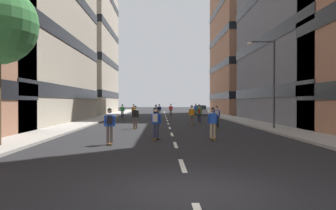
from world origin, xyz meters
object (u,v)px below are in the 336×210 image
object	(u,v)px
parked_car_near	(200,110)
skater_3	(213,122)
skater_0	(135,116)
skater_4	(134,110)
skater_6	(122,110)
skater_11	(199,110)
skater_5	(159,109)
skater_7	(196,109)
skater_9	(156,112)
skater_10	(192,114)
streetlamp_right	(269,74)
skater_1	(110,124)
skater_12	(156,121)
skater_13	(199,113)
skater_8	(217,115)
skater_2	(171,109)

from	to	relation	value
parked_car_near	skater_3	world-z (taller)	skater_3
skater_0	skater_3	xyz separation A→B (m)	(4.80, -7.39, 0.00)
skater_4	skater_6	xyz separation A→B (m)	(-1.39, -0.35, 0.00)
skater_11	skater_5	bearing A→B (deg)	132.27
skater_7	skater_9	bearing A→B (deg)	-114.27
skater_10	streetlamp_right	bearing A→B (deg)	-40.46
streetlamp_right	skater_1	distance (m)	13.69
parked_car_near	skater_6	world-z (taller)	skater_6
skater_6	skater_12	bearing A→B (deg)	-78.80
skater_5	skater_13	world-z (taller)	same
skater_9	skater_12	xyz separation A→B (m)	(0.24, -16.46, 0.00)
skater_10	skater_8	bearing A→B (deg)	-64.31
skater_2	skater_12	bearing A→B (deg)	-93.42
skater_0	skater_3	world-z (taller)	same
skater_3	skater_13	world-z (taller)	same
skater_1	skater_6	xyz separation A→B (m)	(-2.38, 25.14, -0.03)
skater_0	skater_11	size ratio (longest dim) A/B	1.00
streetlamp_right	skater_6	size ratio (longest dim) A/B	3.65
skater_9	skater_2	bearing A→B (deg)	80.87
skater_2	skater_7	world-z (taller)	same
skater_2	skater_6	xyz separation A→B (m)	(-6.30, -5.40, 0.00)
skater_3	skater_11	size ratio (longest dim) A/B	1.00
skater_11	skater_4	bearing A→B (deg)	165.87
skater_5	skater_11	xyz separation A→B (m)	(4.91, -5.40, 0.00)
skater_3	skater_10	size ratio (longest dim) A/B	1.00
skater_11	skater_9	bearing A→B (deg)	-136.00
skater_8	skater_0	bearing A→B (deg)	-178.50
skater_9	skater_11	bearing A→B (deg)	44.00
skater_4	skater_7	distance (m)	10.00
parked_car_near	skater_7	size ratio (longest dim) A/B	2.47
parked_car_near	skater_10	world-z (taller)	skater_10
skater_6	skater_8	bearing A→B (deg)	-59.76
skater_2	skater_11	distance (m)	7.82
skater_5	skater_12	world-z (taller)	same
skater_7	skater_11	size ratio (longest dim) A/B	1.00
skater_1	skater_12	world-z (taller)	same
parked_car_near	skater_13	size ratio (longest dim) A/B	2.47
skater_1	skater_3	bearing A→B (deg)	18.50
skater_8	skater_12	bearing A→B (deg)	-121.99
skater_5	skater_6	xyz separation A→B (m)	(-4.66, -3.69, -0.03)
skater_6	skater_0	bearing A→B (deg)	-79.73
skater_3	skater_6	bearing A→B (deg)	108.22
skater_2	skater_8	distance (m)	21.41
skater_0	skater_3	size ratio (longest dim) A/B	1.00
skater_2	skater_12	xyz separation A→B (m)	(-1.71, -28.61, 0.03)
skater_6	skater_5	bearing A→B (deg)	38.41
skater_3	skater_7	size ratio (longest dim) A/B	1.00
skater_8	skater_3	bearing A→B (deg)	-101.39
skater_11	skater_12	xyz separation A→B (m)	(-4.97, -21.50, 0.00)
skater_5	skater_10	distance (m)	16.39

